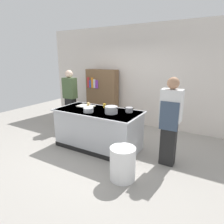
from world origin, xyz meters
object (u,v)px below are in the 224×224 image
at_px(juice_cup, 104,106).
at_px(stock_pot, 111,110).
at_px(person_guest, 70,98).
at_px(trash_bin, 123,163).
at_px(bookshelf, 102,95).
at_px(sauce_pan, 129,110).
at_px(person_chef, 170,120).
at_px(onion, 88,104).
at_px(mixing_bowl, 88,110).

bearing_deg(juice_cup, stock_pot, -41.42).
relative_size(stock_pot, person_guest, 0.20).
relative_size(trash_bin, bookshelf, 0.35).
relative_size(sauce_pan, person_guest, 0.13).
relative_size(stock_pot, person_chef, 0.20).
xyz_separation_m(onion, trash_bin, (1.50, -1.05, -0.67)).
bearing_deg(onion, bookshelf, 111.69).
distance_m(stock_pot, juice_cup, 0.51).
xyz_separation_m(onion, person_chef, (2.03, -0.15, -0.05)).
bearing_deg(mixing_bowl, trash_bin, -27.45).
height_order(onion, sauce_pan, sauce_pan).
distance_m(mixing_bowl, person_guest, 1.73).
bearing_deg(juice_cup, trash_bin, -46.19).
bearing_deg(mixing_bowl, person_chef, 9.76).
xyz_separation_m(sauce_pan, mixing_bowl, (-0.77, -0.45, -0.00)).
bearing_deg(onion, juice_cup, 8.49).
xyz_separation_m(mixing_bowl, person_guest, (-1.42, 0.99, -0.04)).
distance_m(onion, sauce_pan, 1.11).
height_order(stock_pot, trash_bin, stock_pot).
height_order(mixing_bowl, bookshelf, bookshelf).
height_order(stock_pot, juice_cup, stock_pot).
height_order(sauce_pan, juice_cup, sauce_pan).
xyz_separation_m(stock_pot, trash_bin, (0.68, -0.77, -0.68)).
distance_m(juice_cup, bookshelf, 1.86).
xyz_separation_m(mixing_bowl, bookshelf, (-0.97, 2.03, -0.10)).
bearing_deg(onion, sauce_pan, 0.27).
height_order(onion, bookshelf, bookshelf).
bearing_deg(mixing_bowl, sauce_pan, 30.37).
bearing_deg(stock_pot, trash_bin, -48.55).
bearing_deg(trash_bin, juice_cup, 133.81).
bearing_deg(onion, mixing_bowl, -52.69).
distance_m(sauce_pan, mixing_bowl, 0.89).
distance_m(juice_cup, person_chef, 1.62).
xyz_separation_m(juice_cup, bookshelf, (-1.06, 1.53, -0.10)).
xyz_separation_m(mixing_bowl, juice_cup, (0.09, 0.51, 0.00)).
relative_size(mixing_bowl, juice_cup, 2.21).
bearing_deg(person_guest, mixing_bowl, 70.65).
bearing_deg(person_guest, trash_bin, 73.89).
distance_m(mixing_bowl, juice_cup, 0.52).
relative_size(onion, person_chef, 0.05).
xyz_separation_m(onion, sauce_pan, (1.11, 0.01, -0.01)).
xyz_separation_m(sauce_pan, trash_bin, (0.39, -1.05, -0.66)).
height_order(mixing_bowl, person_chef, person_chef).
bearing_deg(bookshelf, sauce_pan, -42.32).
xyz_separation_m(person_chef, person_guest, (-3.12, 0.70, -0.00)).
bearing_deg(person_chef, juice_cup, 75.66).
distance_m(trash_bin, person_chef, 1.21).
bearing_deg(juice_cup, person_chef, -7.75).
xyz_separation_m(onion, juice_cup, (0.43, 0.06, -0.01)).
height_order(onion, person_chef, person_chef).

